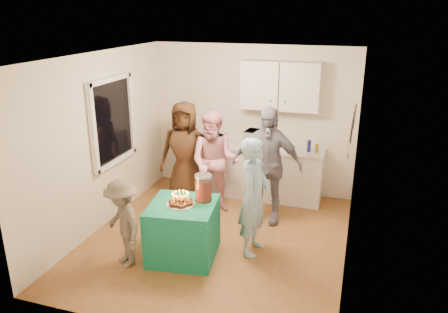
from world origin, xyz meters
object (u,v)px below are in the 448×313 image
(man_birthday, at_px, (254,197))
(woman_back_right, at_px, (267,165))
(counter, at_px, (258,173))
(punch_jar, at_px, (204,188))
(woman_back_left, at_px, (185,152))
(woman_back_center, at_px, (215,162))
(child_near_left, at_px, (123,223))
(party_table, at_px, (183,230))
(microwave, at_px, (259,139))

(man_birthday, height_order, woman_back_right, woman_back_right)
(counter, height_order, woman_back_right, woman_back_right)
(counter, bearing_deg, woman_back_right, -69.64)
(punch_jar, distance_m, woman_back_left, 1.73)
(woman_back_left, relative_size, woman_back_right, 0.95)
(man_birthday, relative_size, woman_back_center, 0.97)
(child_near_left, bearing_deg, party_table, 69.79)
(woman_back_center, bearing_deg, counter, 49.14)
(woman_back_left, bearing_deg, man_birthday, -45.59)
(punch_jar, height_order, woman_back_right, woman_back_right)
(counter, xyz_separation_m, man_birthday, (0.38, -1.85, 0.38))
(microwave, relative_size, child_near_left, 0.42)
(microwave, relative_size, punch_jar, 1.45)
(counter, distance_m, punch_jar, 2.13)
(woman_back_right, bearing_deg, man_birthday, -90.09)
(counter, height_order, party_table, counter)
(woman_back_left, height_order, child_near_left, woman_back_left)
(punch_jar, xyz_separation_m, woman_back_left, (-0.88, 1.48, -0.06))
(punch_jar, xyz_separation_m, man_birthday, (0.64, 0.20, -0.12))
(punch_jar, height_order, woman_back_center, woman_back_center)
(party_table, bearing_deg, counter, 77.98)
(man_birthday, bearing_deg, microwave, 15.24)
(counter, xyz_separation_m, party_table, (-0.48, -2.25, -0.05))
(man_birthday, xyz_separation_m, woman_back_center, (-0.92, 1.07, 0.03))
(woman_back_center, distance_m, woman_back_right, 0.88)
(party_table, height_order, woman_back_right, woman_back_right)
(party_table, xyz_separation_m, woman_back_center, (-0.06, 1.47, 0.46))
(woman_back_center, bearing_deg, man_birthday, -55.47)
(counter, height_order, man_birthday, man_birthday)
(microwave, height_order, punch_jar, microwave)
(microwave, relative_size, woman_back_left, 0.28)
(woman_back_center, bearing_deg, woman_back_right, -13.03)
(microwave, height_order, woman_back_left, woman_back_left)
(woman_back_right, bearing_deg, woman_back_left, 164.56)
(woman_back_right, bearing_deg, party_table, -123.81)
(counter, bearing_deg, microwave, 0.00)
(punch_jar, height_order, child_near_left, child_near_left)
(party_table, height_order, punch_jar, punch_jar)
(party_table, relative_size, child_near_left, 0.72)
(man_birthday, distance_m, woman_back_right, 0.98)
(microwave, bearing_deg, woman_back_left, -146.53)
(counter, distance_m, woman_back_right, 1.06)
(punch_jar, distance_m, man_birthday, 0.68)
(microwave, bearing_deg, punch_jar, -90.24)
(woman_back_right, bearing_deg, microwave, 106.84)
(microwave, height_order, child_near_left, microwave)
(woman_back_left, distance_m, woman_back_center, 0.64)
(woman_back_center, bearing_deg, party_table, -93.77)
(counter, distance_m, woman_back_left, 1.35)
(counter, xyz_separation_m, woman_back_right, (0.33, -0.89, 0.48))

